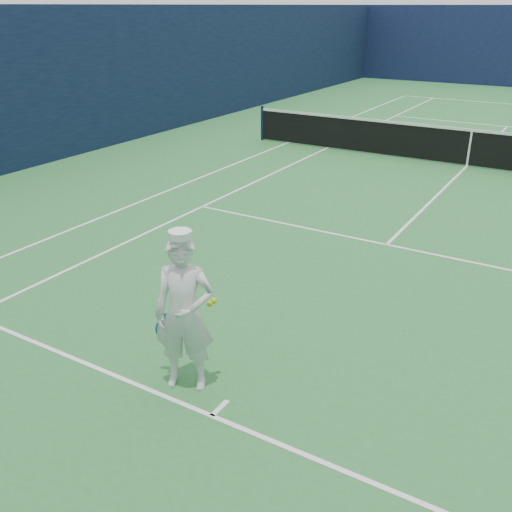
{
  "coord_description": "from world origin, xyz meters",
  "views": [
    {
      "loc": [
        2.89,
        -15.77,
        3.97
      ],
      "look_at": [
        -0.56,
        -10.05,
        1.03
      ],
      "focal_mm": 40.0,
      "sensor_mm": 36.0,
      "label": 1
    }
  ],
  "objects": [
    {
      "name": "ground",
      "position": [
        0.0,
        0.0,
        0.0
      ],
      "size": [
        80.0,
        80.0,
        0.0
      ],
      "primitive_type": "plane",
      "color": "#2B7136",
      "rests_on": "ground"
    },
    {
      "name": "court_markings",
      "position": [
        0.0,
        0.0,
        0.0
      ],
      "size": [
        11.03,
        23.83,
        0.01
      ],
      "color": "white",
      "rests_on": "ground"
    },
    {
      "name": "windscreen_fence",
      "position": [
        0.0,
        0.0,
        2.0
      ],
      "size": [
        20.12,
        36.12,
        4.0
      ],
      "color": "#10183C",
      "rests_on": "ground"
    },
    {
      "name": "tennis_net",
      "position": [
        0.0,
        0.0,
        0.55
      ],
      "size": [
        12.88,
        0.09,
        1.07
      ],
      "color": "#141E4C",
      "rests_on": "ground"
    },
    {
      "name": "tennis_player",
      "position": [
        -0.56,
        -11.55,
        0.92
      ],
      "size": [
        0.88,
        0.67,
        1.88
      ],
      "rotation": [
        0.0,
        0.0,
        0.42
      ],
      "color": "white",
      "rests_on": "ground"
    }
  ]
}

